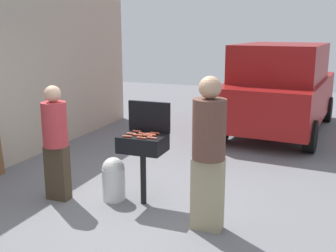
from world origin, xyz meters
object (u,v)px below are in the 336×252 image
at_px(hot_dog_3, 142,138).
at_px(person_left, 55,139).
at_px(hot_dog_2, 151,134).
at_px(hot_dog_9, 131,134).
at_px(hot_dog_6, 155,133).
at_px(hot_dog_8, 127,136).
at_px(hot_dog_0, 137,131).
at_px(hot_dog_10, 151,135).
at_px(bbq_grill, 143,146).
at_px(hot_dog_4, 152,138).
at_px(hot_dog_5, 148,136).
at_px(hot_dog_7, 143,134).
at_px(propane_tank, 114,178).
at_px(parked_minivan, 281,88).
at_px(person_right, 209,149).
at_px(hot_dog_1, 138,135).

distance_m(hot_dog_3, person_left, 1.25).
xyz_separation_m(hot_dog_2, hot_dog_9, (-0.24, -0.10, 0.00)).
bearing_deg(hot_dog_6, hot_dog_8, -132.49).
relative_size(hot_dog_0, hot_dog_10, 1.00).
relative_size(bbq_grill, hot_dog_4, 7.44).
xyz_separation_m(hot_dog_9, person_left, (-1.03, -0.27, -0.11)).
distance_m(hot_dog_5, hot_dog_7, 0.12).
relative_size(hot_dog_6, propane_tank, 0.21).
distance_m(hot_dog_8, parked_minivan, 5.26).
height_order(hot_dog_5, person_right, person_right).
bearing_deg(propane_tank, hot_dog_1, -3.93).
distance_m(bbq_grill, hot_dog_7, 0.16).
distance_m(hot_dog_0, person_left, 1.12).
height_order(hot_dog_2, person_left, person_left).
bearing_deg(person_right, hot_dog_7, -10.31).
bearing_deg(bbq_grill, hot_dog_5, -19.99).
relative_size(hot_dog_3, hot_dog_7, 1.00).
relative_size(bbq_grill, hot_dog_10, 7.44).
xyz_separation_m(hot_dog_0, hot_dog_5, (0.23, -0.17, 0.00)).
height_order(hot_dog_7, hot_dog_10, same).
height_order(hot_dog_3, hot_dog_9, same).
height_order(bbq_grill, hot_dog_1, hot_dog_1).
bearing_deg(hot_dog_6, hot_dog_0, 178.69).
bearing_deg(propane_tank, hot_dog_8, -24.39).
bearing_deg(hot_dog_2, hot_dog_10, -63.54).
bearing_deg(hot_dog_6, person_right, -30.30).
distance_m(propane_tank, parked_minivan, 5.27).
bearing_deg(hot_dog_1, hot_dog_9, 161.67).
bearing_deg(hot_dog_9, hot_dog_1, -18.33).
height_order(hot_dog_4, propane_tank, hot_dog_4).
xyz_separation_m(hot_dog_3, hot_dog_4, (0.12, 0.04, 0.00)).
distance_m(hot_dog_4, hot_dog_5, 0.13).
height_order(hot_dog_1, hot_dog_8, same).
bearing_deg(person_right, parked_minivan, -80.04).
bearing_deg(person_left, hot_dog_0, 38.61).
xyz_separation_m(hot_dog_6, hot_dog_9, (-0.28, -0.15, 0.00)).
bearing_deg(hot_dog_3, hot_dog_1, 134.64).
bearing_deg(hot_dog_10, hot_dog_3, -105.40).
bearing_deg(hot_dog_2, hot_dog_5, -90.25).
height_order(hot_dog_7, hot_dog_9, same).
bearing_deg(hot_dog_2, hot_dog_3, -96.10).
height_order(hot_dog_4, hot_dog_7, same).
bearing_deg(hot_dog_9, hot_dog_3, -33.42).
bearing_deg(hot_dog_10, parked_minivan, 77.09).
xyz_separation_m(hot_dog_9, person_right, (1.17, -0.37, 0.02)).
distance_m(hot_dog_1, hot_dog_6, 0.25).
bearing_deg(hot_dog_6, bbq_grill, -133.04).
xyz_separation_m(hot_dog_0, hot_dog_8, (-0.00, -0.30, 0.00)).
height_order(bbq_grill, hot_dog_6, hot_dog_6).
distance_m(hot_dog_7, parked_minivan, 5.04).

